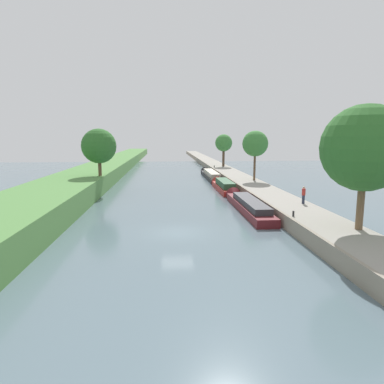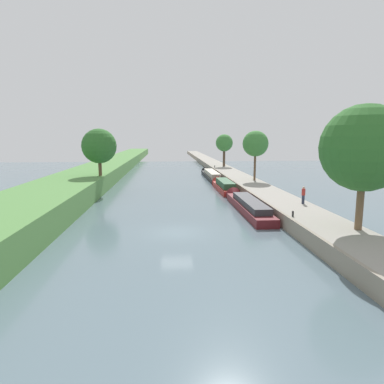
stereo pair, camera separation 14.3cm
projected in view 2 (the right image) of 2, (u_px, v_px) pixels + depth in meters
name	position (u px, v px, depth m)	size (l,w,h in m)	color
ground_plane	(177.00, 233.00, 26.95)	(160.00, 160.00, 0.00)	slate
left_grassy_bank	(7.00, 221.00, 25.82)	(7.72, 260.00, 2.34)	#518442
right_towpath	(313.00, 223.00, 27.67)	(4.15, 260.00, 1.18)	gray
stone_quay	(286.00, 223.00, 27.51)	(0.25, 260.00, 1.23)	gray
narrowboat_maroon	(247.00, 205.00, 35.19)	(1.98, 14.76, 1.91)	maroon
narrowboat_red	(224.00, 186.00, 48.44)	(1.92, 11.73, 2.08)	maroon
narrowboat_black	(211.00, 175.00, 63.01)	(1.93, 17.15, 1.97)	black
tree_rightbank_near	(364.00, 148.00, 22.58)	(5.79, 5.79, 8.46)	brown
tree_rightbank_midnear	(255.00, 144.00, 49.37)	(3.72, 3.72, 7.20)	brown
tree_rightbank_midfar	(224.00, 143.00, 73.52)	(3.67, 3.67, 6.89)	#4C3828
tree_leftbank_downstream	(99.00, 146.00, 45.15)	(4.58, 4.58, 6.25)	brown
person_walking	(303.00, 195.00, 32.39)	(0.34, 0.34, 1.66)	#282D42
mooring_bollard_near	(293.00, 214.00, 27.24)	(0.16, 0.16, 0.45)	black
mooring_bollard_far	(215.00, 167.00, 71.06)	(0.16, 0.16, 0.45)	black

